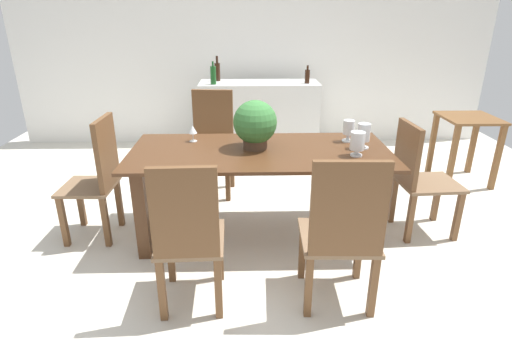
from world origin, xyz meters
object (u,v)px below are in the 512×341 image
chair_head_end (99,175)px  crystal_vase_right (364,134)px  wine_glass (193,130)px  wine_bottle_tall (307,76)px  kitchen_counter (259,118)px  crystal_vase_center_near (349,129)px  chair_near_left (188,234)px  chair_near_right (343,229)px  dining_table (260,166)px  crystal_vase_left (357,142)px  wine_bottle_amber (217,71)px  flower_centerpiece (255,124)px  chair_far_left (212,138)px  side_table (467,134)px  chair_foot_end (417,175)px  wine_bottle_clear (213,75)px

chair_head_end → crystal_vase_right: bearing=92.4°
wine_glass → wine_bottle_tall: 2.14m
kitchen_counter → wine_glass: bearing=-108.4°
crystal_vase_center_near → kitchen_counter: (-0.68, 1.88, -0.39)m
chair_near_left → chair_head_end: (-0.83, 0.93, 0.01)m
chair_near_left → chair_near_right: 0.92m
crystal_vase_right → dining_table: bearing=-178.1°
crystal_vase_left → wine_glass: size_ratio=1.36×
wine_bottle_amber → crystal_vase_center_near: bearing=-59.0°
chair_near_right → flower_centerpiece: size_ratio=2.69×
chair_head_end → crystal_vase_left: size_ratio=5.42×
dining_table → chair_far_left: (-0.45, 0.93, -0.04)m
flower_centerpiece → side_table: flower_centerpiece is taller
chair_foot_end → chair_head_end: 2.58m
crystal_vase_center_near → side_table: (1.50, 0.87, -0.31)m
side_table → crystal_vase_center_near: bearing=-149.9°
chair_head_end → wine_bottle_clear: 2.18m
wine_glass → kitchen_counter: (0.62, 1.85, -0.38)m
wine_bottle_clear → kitchen_counter: bearing=12.7°
crystal_vase_center_near → crystal_vase_left: bearing=-93.1°
flower_centerpiece → wine_bottle_amber: 2.21m
crystal_vase_left → crystal_vase_center_near: (0.02, 0.36, -0.00)m
chair_near_left → flower_centerpiece: size_ratio=2.62×
chair_near_left → crystal_vase_center_near: 1.69m
crystal_vase_right → chair_foot_end: bearing=-4.1°
chair_near_left → kitchen_counter: (0.52, 3.03, -0.08)m
wine_bottle_tall → side_table: size_ratio=0.30×
chair_foot_end → wine_bottle_tall: 2.17m
chair_near_left → flower_centerpiece: 1.15m
dining_table → chair_far_left: size_ratio=1.98×
chair_far_left → crystal_vase_left: 1.62m
side_table → wine_bottle_amber: bearing=157.2°
wine_bottle_amber → chair_foot_end: bearing=-51.8°
chair_near_left → crystal_vase_right: size_ratio=4.99×
chair_near_left → wine_bottle_amber: (-0.01, 3.16, 0.50)m
dining_table → side_table: 2.49m
chair_near_left → chair_far_left: size_ratio=0.98×
crystal_vase_center_near → chair_near_right: bearing=-103.9°
dining_table → wine_bottle_clear: (-0.50, 1.97, 0.43)m
crystal_vase_center_near → wine_bottle_clear: (-1.24, 1.76, 0.18)m
chair_foot_end → kitchen_counter: size_ratio=0.64×
crystal_vase_right → wine_glass: bearing=171.0°
chair_foot_end → chair_far_left: 1.97m
wine_glass → chair_foot_end: bearing=-7.8°
chair_far_left → flower_centerpiece: flower_centerpiece is taller
chair_head_end → chair_near_left: bearing=43.4°
chair_foot_end → flower_centerpiece: size_ratio=2.48×
dining_table → wine_bottle_clear: size_ratio=7.54×
kitchen_counter → wine_bottle_tall: 0.81m
wine_bottle_amber → wine_bottle_tall: wine_bottle_amber is taller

